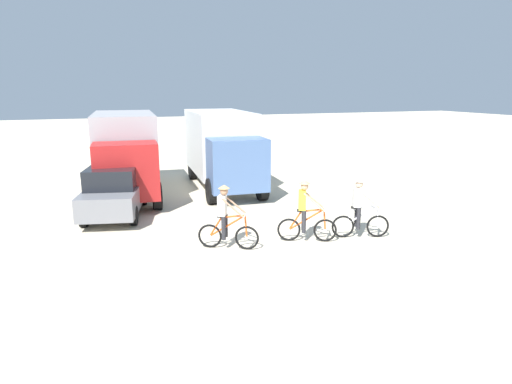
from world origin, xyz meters
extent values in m
plane|color=beige|center=(0.00, 0.00, 0.00)|extent=(120.00, 120.00, 0.00)
cube|color=#9E9EA3|center=(-3.27, 9.68, 2.00)|extent=(2.77, 5.36, 2.70)
cube|color=#B21E1E|center=(-3.52, 6.29, 1.50)|extent=(2.30, 1.66, 2.00)
cube|color=black|center=(-3.57, 5.59, 1.85)|extent=(2.02, 0.23, 0.80)
cylinder|color=black|center=(-2.50, 6.32, 0.50)|extent=(0.39, 1.02, 1.00)
cylinder|color=black|center=(-4.53, 6.47, 0.50)|extent=(0.39, 1.02, 1.00)
cylinder|color=black|center=(-2.13, 11.29, 0.50)|extent=(0.39, 1.02, 1.00)
cylinder|color=black|center=(-4.17, 11.44, 0.50)|extent=(0.39, 1.02, 1.00)
cube|color=white|center=(0.83, 9.62, 2.00)|extent=(2.77, 5.36, 2.70)
cube|color=#4C6B9E|center=(0.59, 6.23, 1.50)|extent=(2.30, 1.65, 2.00)
cube|color=black|center=(0.54, 5.53, 1.85)|extent=(2.02, 0.22, 0.80)
cylinder|color=black|center=(1.61, 6.26, 0.50)|extent=(0.39, 1.02, 1.00)
cylinder|color=black|center=(-0.42, 6.40, 0.50)|extent=(0.39, 1.02, 1.00)
cylinder|color=black|center=(1.97, 11.23, 0.50)|extent=(0.39, 1.02, 1.00)
cylinder|color=black|center=(-0.06, 11.38, 0.50)|extent=(0.39, 1.02, 1.00)
cube|color=slate|center=(-3.97, 6.07, 0.70)|extent=(2.67, 4.49, 0.76)
cube|color=black|center=(-4.00, 5.93, 1.42)|extent=(2.04, 2.41, 0.68)
cylinder|color=black|center=(-4.43, 7.52, 0.32)|extent=(0.36, 0.67, 0.64)
cylinder|color=black|center=(-2.91, 7.16, 0.32)|extent=(0.36, 0.67, 0.64)
cylinder|color=black|center=(-5.02, 4.98, 0.32)|extent=(0.36, 0.67, 0.64)
cylinder|color=black|center=(-3.50, 4.63, 0.32)|extent=(0.36, 0.67, 0.64)
torus|color=black|center=(-0.79, 1.22, 0.34)|extent=(0.62, 0.38, 0.68)
cylinder|color=silver|center=(-0.79, 1.22, 0.34)|extent=(0.11, 0.11, 0.08)
torus|color=black|center=(-1.71, 1.73, 0.34)|extent=(0.62, 0.38, 0.68)
cylinder|color=silver|center=(-1.71, 1.73, 0.34)|extent=(0.11, 0.11, 0.08)
cylinder|color=#E05119|center=(-1.27, 1.48, 0.66)|extent=(0.92, 0.54, 0.68)
cylinder|color=#E05119|center=(-1.12, 1.40, 0.94)|extent=(0.60, 0.37, 0.13)
cylinder|color=#E05119|center=(-1.56, 1.64, 0.62)|extent=(0.36, 0.23, 0.59)
cylinder|color=#E05119|center=(-0.81, 1.23, 0.66)|extent=(0.11, 0.09, 0.64)
cylinder|color=silver|center=(-0.83, 1.24, 0.98)|extent=(0.28, 0.47, 0.04)
cube|color=black|center=(-1.40, 1.56, 0.93)|extent=(0.27, 0.22, 0.06)
cube|color=silver|center=(-1.39, 1.55, 1.24)|extent=(0.33, 0.38, 0.56)
sphere|color=#A87A5B|center=(-1.33, 1.52, 1.64)|extent=(0.22, 0.22, 0.22)
cone|color=tan|center=(-1.33, 1.52, 1.77)|extent=(0.32, 0.32, 0.10)
cylinder|color=#26262B|center=(-1.27, 1.63, 0.63)|extent=(0.12, 0.12, 0.66)
cylinder|color=#26262B|center=(-1.40, 1.41, 0.63)|extent=(0.12, 0.12, 0.66)
cylinder|color=#A87A5B|center=(-1.00, 1.54, 1.23)|extent=(0.59, 0.31, 0.53)
cylinder|color=#A87A5B|center=(-1.18, 1.23, 1.23)|extent=(0.55, 0.38, 0.53)
torus|color=black|center=(1.56, 1.04, 0.34)|extent=(0.65, 0.33, 0.68)
cylinder|color=silver|center=(1.56, 1.04, 0.34)|extent=(0.11, 0.11, 0.08)
torus|color=black|center=(0.60, 1.47, 0.34)|extent=(0.65, 0.33, 0.68)
cylinder|color=silver|center=(0.60, 1.47, 0.34)|extent=(0.11, 0.11, 0.08)
cylinder|color=#E05119|center=(1.05, 1.27, 0.66)|extent=(0.96, 0.46, 0.68)
cylinder|color=#E05119|center=(1.21, 1.20, 0.94)|extent=(0.62, 0.32, 0.13)
cylinder|color=#E05119|center=(0.76, 1.40, 0.62)|extent=(0.37, 0.20, 0.59)
cylinder|color=#E05119|center=(1.53, 1.05, 0.66)|extent=(0.11, 0.09, 0.64)
cylinder|color=silver|center=(1.51, 1.06, 0.98)|extent=(0.24, 0.49, 0.04)
cube|color=black|center=(0.91, 1.33, 0.93)|extent=(0.27, 0.21, 0.06)
cube|color=gold|center=(0.93, 1.32, 1.24)|extent=(0.31, 0.37, 0.56)
sphere|color=tan|center=(0.99, 1.30, 1.64)|extent=(0.22, 0.22, 0.22)
cone|color=tan|center=(0.99, 1.30, 1.77)|extent=(0.32, 0.32, 0.10)
cylinder|color=#26262B|center=(1.04, 1.42, 0.63)|extent=(0.12, 0.12, 0.66)
cylinder|color=#26262B|center=(0.93, 1.18, 0.63)|extent=(0.12, 0.12, 0.66)
cylinder|color=tan|center=(1.31, 1.35, 1.23)|extent=(0.61, 0.26, 0.53)
cylinder|color=tan|center=(1.17, 1.02, 1.23)|extent=(0.58, 0.34, 0.53)
torus|color=black|center=(3.23, 0.85, 0.34)|extent=(0.66, 0.27, 0.68)
cylinder|color=silver|center=(3.23, 0.85, 0.34)|extent=(0.10, 0.10, 0.08)
torus|color=black|center=(2.23, 1.18, 0.34)|extent=(0.66, 0.27, 0.68)
cylinder|color=silver|center=(2.23, 1.18, 0.34)|extent=(0.10, 0.10, 0.08)
cylinder|color=silver|center=(2.71, 1.02, 0.66)|extent=(0.99, 0.38, 0.68)
cylinder|color=silver|center=(2.87, 0.97, 0.94)|extent=(0.64, 0.26, 0.13)
cylinder|color=silver|center=(2.40, 1.13, 0.62)|extent=(0.38, 0.17, 0.59)
cylinder|color=silver|center=(3.21, 0.86, 0.66)|extent=(0.11, 0.08, 0.64)
cylinder|color=silver|center=(3.18, 0.86, 0.98)|extent=(0.20, 0.50, 0.04)
cube|color=black|center=(2.56, 1.07, 0.93)|extent=(0.27, 0.19, 0.06)
cube|color=silver|center=(2.58, 1.07, 1.24)|extent=(0.29, 0.37, 0.56)
sphere|color=beige|center=(2.64, 1.05, 1.64)|extent=(0.22, 0.22, 0.22)
cone|color=silver|center=(2.64, 1.05, 1.77)|extent=(0.32, 0.32, 0.10)
cylinder|color=#26262B|center=(2.68, 1.17, 0.63)|extent=(0.12, 0.12, 0.66)
cylinder|color=#26262B|center=(2.60, 0.92, 0.63)|extent=(0.12, 0.12, 0.66)
cylinder|color=beige|center=(2.96, 1.13, 1.23)|extent=(0.62, 0.21, 0.53)
cylinder|color=beige|center=(2.84, 0.79, 1.23)|extent=(0.60, 0.29, 0.53)
camera|label=1|loc=(-4.61, -9.77, 4.38)|focal=31.17mm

